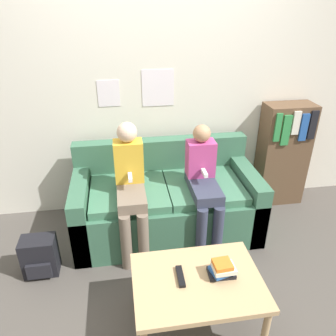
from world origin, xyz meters
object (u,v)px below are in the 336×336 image
(couch, at_px, (166,203))
(backpack, at_px, (40,256))
(person_left, at_px, (130,184))
(person_right, at_px, (204,182))
(tv_remote, at_px, (180,276))
(coffee_table, at_px, (197,285))
(bookshelf, at_px, (283,154))

(couch, bearing_deg, backpack, -158.84)
(person_left, bearing_deg, person_right, -0.96)
(person_right, bearing_deg, tv_remote, -112.92)
(coffee_table, distance_m, bookshelf, 1.89)
(coffee_table, distance_m, person_left, 1.00)
(person_right, bearing_deg, bookshelf, 28.06)
(coffee_table, xyz_separation_m, tv_remote, (-0.10, 0.03, 0.06))
(coffee_table, relative_size, tv_remote, 4.76)
(coffee_table, bearing_deg, bookshelf, 48.66)
(couch, relative_size, backpack, 5.02)
(couch, relative_size, tv_remote, 9.67)
(couch, height_order, tv_remote, couch)
(coffee_table, bearing_deg, couch, 92.06)
(person_left, xyz_separation_m, tv_remote, (0.26, -0.86, -0.20))
(bookshelf, relative_size, backpack, 3.28)
(person_left, height_order, person_right, person_left)
(coffee_table, relative_size, person_left, 0.73)
(person_right, distance_m, backpack, 1.46)
(coffee_table, bearing_deg, tv_remote, 162.59)
(couch, relative_size, person_left, 1.48)
(coffee_table, xyz_separation_m, person_left, (-0.36, 0.90, 0.26))
(couch, relative_size, coffee_table, 2.03)
(person_right, bearing_deg, coffee_table, -106.18)
(tv_remote, xyz_separation_m, bookshelf, (1.34, 1.38, 0.11))
(person_left, distance_m, tv_remote, 0.92)
(person_right, distance_m, tv_remote, 0.94)
(person_left, bearing_deg, couch, 30.61)
(bookshelf, bearing_deg, backpack, -162.56)
(tv_remote, distance_m, bookshelf, 1.93)
(bookshelf, height_order, backpack, bookshelf)
(backpack, bearing_deg, bookshelf, 17.44)
(person_right, relative_size, backpack, 3.23)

